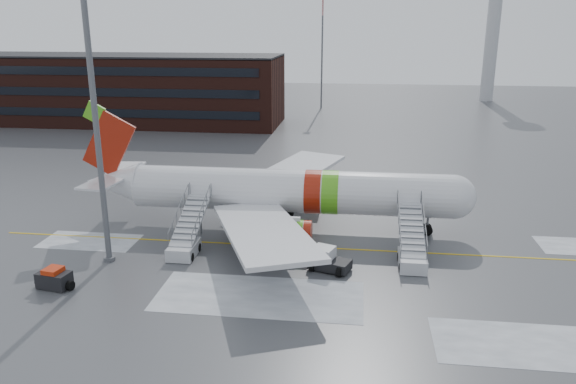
# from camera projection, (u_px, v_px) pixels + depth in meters

# --- Properties ---
(ground) EXTENTS (260.00, 260.00, 0.00)m
(ground) POSITION_uv_depth(u_px,v_px,m) (351.00, 245.00, 46.74)
(ground) COLOR #494C4F
(ground) RESTS_ON ground
(airliner) EXTENTS (35.03, 32.97, 11.18)m
(airliner) POSITION_uv_depth(u_px,v_px,m) (280.00, 191.00, 49.68)
(airliner) COLOR silver
(airliner) RESTS_ON ground
(airstair_fwd) EXTENTS (2.05, 7.70, 3.48)m
(airstair_fwd) POSITION_uv_depth(u_px,v_px,m) (412.00, 251.00, 42.81)
(airstair_fwd) COLOR #B5B7BD
(airstair_fwd) RESTS_ON ground
(airstair_aft) EXTENTS (2.05, 7.70, 3.48)m
(airstair_aft) POSITION_uv_depth(u_px,v_px,m) (186.00, 240.00, 44.96)
(airstair_aft) COLOR #B6B9BE
(airstair_aft) RESTS_ON ground
(pushback_tug) EXTENTS (3.38, 2.96, 1.72)m
(pushback_tug) POSITION_uv_depth(u_px,v_px,m) (328.00, 260.00, 41.85)
(pushback_tug) COLOR black
(pushback_tug) RESTS_ON ground
(baggage_tractor) EXTENTS (2.96, 1.67, 1.49)m
(baggage_tractor) POSITION_uv_depth(u_px,v_px,m) (54.00, 279.00, 39.00)
(baggage_tractor) COLOR black
(baggage_tractor) RESTS_ON ground
(light_mast_near) EXTENTS (1.20, 1.20, 27.15)m
(light_mast_near) POSITION_uv_depth(u_px,v_px,m) (91.00, 78.00, 39.65)
(light_mast_near) COLOR #595B60
(light_mast_near) RESTS_ON ground
(terminal_building) EXTENTS (62.00, 16.11, 12.30)m
(terminal_building) POSITION_uv_depth(u_px,v_px,m) (111.00, 89.00, 102.60)
(terminal_building) COLOR #3F1E16
(terminal_building) RESTS_ON ground
(control_tower) EXTENTS (6.40, 6.40, 30.00)m
(control_tower) POSITION_uv_depth(u_px,v_px,m) (494.00, 18.00, 127.90)
(control_tower) COLOR #B2B5BA
(control_tower) RESTS_ON ground
(light_mast_far_n) EXTENTS (1.20, 1.20, 24.25)m
(light_mast_far_n) POSITION_uv_depth(u_px,v_px,m) (322.00, 42.00, 117.77)
(light_mast_far_n) COLOR #595B60
(light_mast_far_n) RESTS_ON ground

